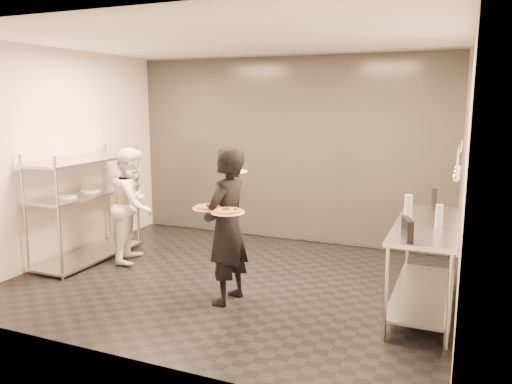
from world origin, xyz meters
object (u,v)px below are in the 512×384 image
at_px(pass_rack, 86,204).
at_px(pizza_plate_far, 228,211).
at_px(salad_plate, 234,170).
at_px(chef, 133,205).
at_px(bottle_dark, 434,198).
at_px(prep_counter, 425,251).
at_px(pos_monitor, 407,229).
at_px(bottle_green, 408,208).
at_px(waiter, 227,226).
at_px(pizza_plate_near, 208,207).
at_px(bottle_clear, 439,216).

distance_m(pass_rack, pizza_plate_far, 2.66).
xyz_separation_m(pizza_plate_far, salad_plate, (-0.19, 0.55, 0.33)).
distance_m(pass_rack, chef, 0.64).
xyz_separation_m(pizza_plate_far, bottle_dark, (1.83, 1.57, -0.01)).
distance_m(prep_counter, pizza_plate_far, 2.04).
height_order(pizza_plate_far, salad_plate, salad_plate).
distance_m(prep_counter, pos_monitor, 0.83).
bearing_deg(bottle_green, waiter, -162.69).
relative_size(pass_rack, prep_counter, 0.89).
xyz_separation_m(prep_counter, pizza_plate_far, (-1.81, -0.83, 0.43)).
bearing_deg(bottle_green, pizza_plate_far, -154.18).
bearing_deg(pizza_plate_near, salad_plate, 81.30).
relative_size(salad_plate, bottle_green, 1.05).
bearing_deg(pos_monitor, chef, 147.02).
relative_size(waiter, bottle_green, 5.95).
xyz_separation_m(pizza_plate_near, bottle_clear, (2.19, 0.55, -0.02)).
xyz_separation_m(prep_counter, pos_monitor, (-0.12, -0.72, 0.39)).
bearing_deg(pizza_plate_near, pos_monitor, 0.63).
bearing_deg(bottle_dark, prep_counter, -91.24).
relative_size(pass_rack, bottle_clear, 6.98).
bearing_deg(chef, pizza_plate_near, -138.76).
relative_size(pass_rack, waiter, 0.96).
height_order(pizza_plate_near, pizza_plate_far, pizza_plate_near).
bearing_deg(waiter, bottle_clear, 107.17).
bearing_deg(chef, pos_monitor, -123.15).
relative_size(prep_counter, pizza_plate_far, 5.43).
bearing_deg(pizza_plate_far, prep_counter, 24.51).
xyz_separation_m(chef, pizza_plate_far, (1.92, -1.04, 0.29)).
bearing_deg(chef, prep_counter, -111.93).
xyz_separation_m(pass_rack, bottle_green, (4.14, -0.04, 0.29)).
bearing_deg(bottle_clear, salad_plate, -177.68).
xyz_separation_m(pizza_plate_far, bottle_clear, (1.93, 0.64, -0.02)).
distance_m(pos_monitor, bottle_dark, 1.47).
bearing_deg(waiter, pass_rack, -97.61).
distance_m(pizza_plate_near, pizza_plate_far, 0.28).
distance_m(pass_rack, bottle_green, 4.15).
height_order(chef, pizza_plate_far, chef).
height_order(chef, bottle_green, chef).
bearing_deg(chef, bottle_green, -112.74).
distance_m(pos_monitor, bottle_clear, 0.58).
bearing_deg(pizza_plate_near, chef, 149.83).
xyz_separation_m(salad_plate, pos_monitor, (1.89, -0.45, -0.37)).
distance_m(salad_plate, bottle_green, 1.87).
bearing_deg(bottle_clear, pass_rack, 177.62).
bearing_deg(prep_counter, pizza_plate_near, -160.38).
xyz_separation_m(salad_plate, bottle_dark, (2.02, 1.01, -0.35)).
height_order(pass_rack, pizza_plate_near, pass_rack).
distance_m(chef, pizza_plate_far, 2.20).
height_order(pass_rack, pos_monitor, pass_rack).
xyz_separation_m(chef, pizza_plate_near, (1.65, -0.96, 0.29)).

